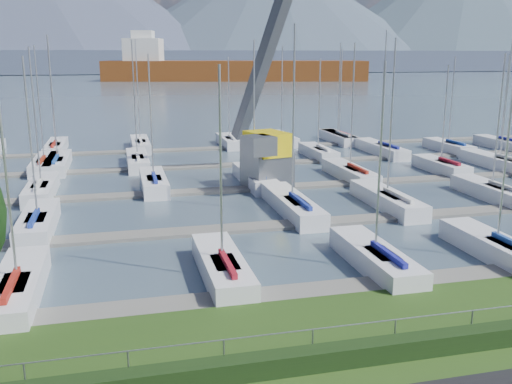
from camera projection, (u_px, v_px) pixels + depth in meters
name	position (u px, v px, depth m)	size (l,w,h in m)	color
water	(129.00, 77.00, 264.89)	(800.00, 540.00, 0.20)	#495C6B
hedge	(345.00, 355.00, 18.91)	(80.00, 0.70, 0.70)	black
fence	(341.00, 326.00, 19.08)	(0.04, 0.04, 80.00)	gray
foothill	(125.00, 61.00, 329.46)	(900.00, 80.00, 12.00)	#48526A
docks	(213.00, 191.00, 43.96)	(90.00, 41.60, 0.25)	slate
crane	(269.00, 116.00, 45.09)	(7.03, 13.12, 22.35)	slate
cargo_ship_mid	(224.00, 71.00, 226.85)	(104.54, 40.85, 21.50)	brown
sailboat_fleet	(167.00, 116.00, 44.92)	(75.87, 49.88, 13.79)	#A6162A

